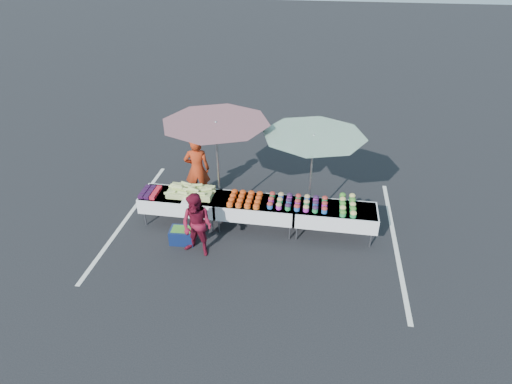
# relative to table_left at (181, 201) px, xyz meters

# --- Properties ---
(ground) EXTENTS (80.00, 80.00, 0.00)m
(ground) POSITION_rel_table_left_xyz_m (1.80, 0.00, -0.58)
(ground) COLOR black
(stripe_left) EXTENTS (0.10, 5.00, 0.00)m
(stripe_left) POSITION_rel_table_left_xyz_m (-1.40, 0.00, -0.58)
(stripe_left) COLOR silver
(stripe_left) RESTS_ON ground
(stripe_right) EXTENTS (0.10, 5.00, 0.00)m
(stripe_right) POSITION_rel_table_left_xyz_m (5.00, 0.00, -0.58)
(stripe_right) COLOR silver
(stripe_right) RESTS_ON ground
(table_left) EXTENTS (1.86, 0.81, 0.75)m
(table_left) POSITION_rel_table_left_xyz_m (0.00, 0.00, 0.00)
(table_left) COLOR white
(table_left) RESTS_ON ground
(table_center) EXTENTS (1.86, 0.81, 0.75)m
(table_center) POSITION_rel_table_left_xyz_m (1.80, 0.00, 0.00)
(table_center) COLOR white
(table_center) RESTS_ON ground
(table_right) EXTENTS (1.86, 0.81, 0.75)m
(table_right) POSITION_rel_table_left_xyz_m (3.60, 0.00, 0.00)
(table_right) COLOR white
(table_right) RESTS_ON ground
(berry_punnets) EXTENTS (0.40, 0.54, 0.08)m
(berry_punnets) POSITION_rel_table_left_xyz_m (-0.71, -0.06, 0.21)
(berry_punnets) COLOR black
(berry_punnets) RESTS_ON table_left
(corn_pile) EXTENTS (1.16, 0.57, 0.26)m
(corn_pile) POSITION_rel_table_left_xyz_m (0.25, 0.05, 0.26)
(corn_pile) COLOR #B6D36C
(corn_pile) RESTS_ON table_left
(plastic_bags) EXTENTS (0.30, 0.25, 0.05)m
(plastic_bags) POSITION_rel_table_left_xyz_m (0.30, -0.30, 0.19)
(plastic_bags) COLOR white
(plastic_bags) RESTS_ON table_left
(carrot_bowls) EXTENTS (0.75, 0.69, 0.11)m
(carrot_bowls) POSITION_rel_table_left_xyz_m (1.55, -0.01, 0.22)
(carrot_bowls) COLOR #DD5818
(carrot_bowls) RESTS_ON table_center
(potato_cups) EXTENTS (1.34, 0.58, 0.16)m
(potato_cups) POSITION_rel_table_left_xyz_m (2.75, 0.00, 0.25)
(potato_cups) COLOR #2356A7
(potato_cups) RESTS_ON table_right
(bean_baskets) EXTENTS (0.36, 0.86, 0.15)m
(bean_baskets) POSITION_rel_table_left_xyz_m (3.86, 0.08, 0.24)
(bean_baskets) COLOR #228A43
(bean_baskets) RESTS_ON table_right
(vendor) EXTENTS (0.71, 0.54, 1.75)m
(vendor) POSITION_rel_table_left_xyz_m (0.12, 1.07, 0.29)
(vendor) COLOR #A52E12
(vendor) RESTS_ON ground
(customer) EXTENTS (0.84, 0.73, 1.48)m
(customer) POSITION_rel_table_left_xyz_m (0.72, -1.11, 0.16)
(customer) COLOR maroon
(customer) RESTS_ON ground
(umbrella_left) EXTENTS (2.44, 2.44, 2.48)m
(umbrella_left) POSITION_rel_table_left_xyz_m (0.84, 0.40, 1.67)
(umbrella_left) COLOR black
(umbrella_left) RESTS_ON ground
(umbrella_right) EXTENTS (2.47, 2.47, 2.33)m
(umbrella_right) POSITION_rel_table_left_xyz_m (2.99, 0.40, 1.53)
(umbrella_right) COLOR black
(umbrella_right) RESTS_ON ground
(storage_bin) EXTENTS (0.56, 0.42, 0.35)m
(storage_bin) POSITION_rel_table_left_xyz_m (0.25, -0.78, -0.40)
(storage_bin) COLOR #0D1A43
(storage_bin) RESTS_ON ground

